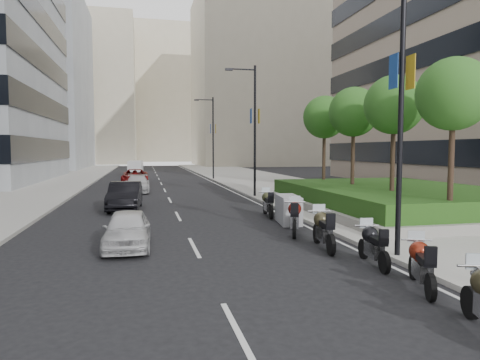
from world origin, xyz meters
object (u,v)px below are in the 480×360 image
object	(u,v)px
car_c	(137,184)
motorcycle_2	(373,245)
delivery_van	(136,169)
car_a	(127,229)
motorcycle_4	(295,217)
motorcycle_5	(288,210)
lamp_post_2	(212,134)
car_d	(135,177)
motorcycle_1	(421,265)
lamp_post_0	(397,90)
lamp_post_1	(253,124)
motorcycle_3	(323,230)
motorcycle_6	(268,204)
car_b	(125,196)

from	to	relation	value
car_c	motorcycle_2	bearing A→B (deg)	-72.98
delivery_van	car_a	bearing A→B (deg)	-85.98
motorcycle_4	motorcycle_5	distance (m)	2.31
lamp_post_2	motorcycle_2	size ratio (longest dim) A/B	4.11
lamp_post_2	car_d	xyz separation A→B (m)	(-8.12, -4.60, -4.33)
motorcycle_1	motorcycle_4	size ratio (longest dim) A/B	0.89
lamp_post_0	lamp_post_1	distance (m)	17.00
motorcycle_5	car_a	size ratio (longest dim) A/B	0.59
motorcycle_3	delivery_van	world-z (taller)	delivery_van
motorcycle_6	motorcycle_4	bearing A→B (deg)	-176.55
lamp_post_1	car_b	distance (m)	10.21
motorcycle_1	car_c	distance (m)	26.22
lamp_post_0	car_c	xyz separation A→B (m)	(-7.79, 22.74, -4.41)
motorcycle_1	motorcycle_5	distance (m)	9.24
lamp_post_1	motorcycle_5	bearing A→B (deg)	-95.47
lamp_post_1	motorcycle_4	bearing A→B (deg)	-96.84
car_b	lamp_post_1	bearing A→B (deg)	29.09
lamp_post_2	car_b	xyz separation A→B (m)	(-8.31, -22.10, -4.30)
motorcycle_2	delivery_van	world-z (taller)	delivery_van
car_a	delivery_van	bearing A→B (deg)	91.92
motorcycle_1	motorcycle_2	distance (m)	2.14
motorcycle_5	motorcycle_6	world-z (taller)	motorcycle_5
lamp_post_1	lamp_post_2	size ratio (longest dim) A/B	1.00
car_b	car_d	xyz separation A→B (m)	(0.18, 17.50, -0.03)
motorcycle_4	car_a	distance (m)	6.42
motorcycle_1	car_c	world-z (taller)	car_c
motorcycle_2	lamp_post_2	bearing A→B (deg)	7.33
car_c	lamp_post_2	bearing A→B (deg)	57.97
lamp_post_1	lamp_post_0	bearing A→B (deg)	-90.00
motorcycle_6	motorcycle_1	bearing A→B (deg)	-171.54
lamp_post_2	motorcycle_4	xyz separation A→B (m)	(-1.51, -30.56, -4.41)
car_a	car_c	bearing A→B (deg)	91.10
motorcycle_3	motorcycle_1	bearing A→B (deg)	-163.93
motorcycle_2	motorcycle_5	size ratio (longest dim) A/B	0.99
lamp_post_2	car_d	size ratio (longest dim) A/B	1.70
motorcycle_5	car_b	bearing A→B (deg)	56.76
motorcycle_5	car_c	world-z (taller)	car_c
lamp_post_2	motorcycle_6	bearing A→B (deg)	-92.80
motorcycle_4	motorcycle_5	size ratio (longest dim) A/B	1.07
motorcycle_5	delivery_van	world-z (taller)	delivery_van
motorcycle_1	car_d	distance (m)	33.74
delivery_van	lamp_post_1	bearing A→B (deg)	-70.31
car_d	motorcycle_6	bearing A→B (deg)	-72.34
lamp_post_1	motorcycle_3	distance (m)	15.86
motorcycle_5	car_b	size ratio (longest dim) A/B	0.47
car_c	delivery_van	xyz separation A→B (m)	(-0.53, 22.69, 0.22)
lamp_post_2	motorcycle_6	world-z (taller)	lamp_post_2
lamp_post_2	car_a	world-z (taller)	lamp_post_2
motorcycle_4	car_b	xyz separation A→B (m)	(-6.80, 8.46, 0.11)
lamp_post_0	motorcycle_2	distance (m)	4.59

